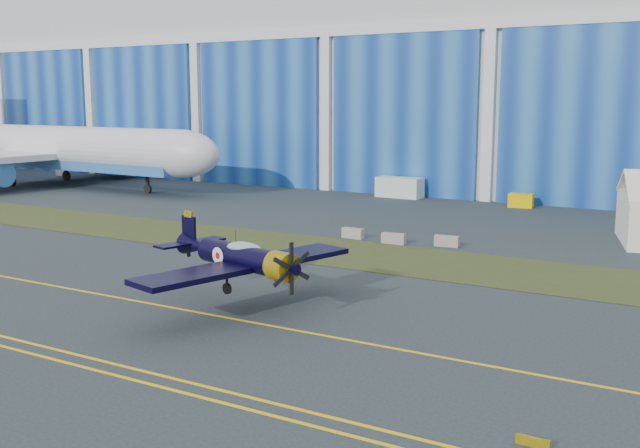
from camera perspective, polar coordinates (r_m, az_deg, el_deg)
The scene contains 15 objects.
ground at distance 47.78m, azimuth -6.50°, elevation -5.08°, with size 260.00×260.00×0.00m, color #2C373B.
grass_median at distance 59.23m, azimuth 1.70°, elevation -2.16°, with size 260.00×10.00×0.02m, color #475128.
hangar at distance 112.17m, azimuth 16.46°, elevation 10.61°, with size 220.00×45.70×30.00m.
taxiway_centreline at distance 44.04m, azimuth -10.45°, elevation -6.42°, with size 200.00×0.20×0.02m, color yellow.
edge_line_near at distance 37.77m, azimuth -20.08°, elevation -9.54°, with size 80.00×0.20×0.02m, color yellow.
edge_line_far at distance 38.36m, azimuth -18.91°, elevation -9.18°, with size 80.00×0.20×0.02m, color yellow.
guard_board_right at distance 28.08m, azimuth 15.91°, elevation -15.67°, with size 1.20×0.15×0.35m, color yellow.
warbird at distance 42.90m, azimuth -6.15°, elevation -2.49°, with size 14.75×16.47×4.16m.
jetliner at distance 112.80m, azimuth -19.94°, elevation 8.84°, with size 70.39×60.52×23.70m.
shipping_container at distance 93.04m, azimuth 6.08°, elevation 2.79°, with size 5.74×2.29×2.49m, color silver.
tug at distance 86.94m, azimuth 15.06°, elevation 1.74°, with size 2.64×1.65×1.54m, color #F6C800.
cart at distance 126.55m, azimuth -19.02°, elevation 3.79°, with size 1.98×1.19×1.19m, color white.
barrier_a at distance 65.17m, azimuth 2.53°, elevation -0.71°, with size 2.00×0.60×0.90m, color gray.
barrier_b at distance 62.95m, azimuth 5.62°, elevation -1.11°, with size 2.00×0.60×0.90m, color #A08898.
barrier_c at distance 62.38m, azimuth 9.63°, elevation -1.30°, with size 2.00×0.60×0.90m, color gray.
Camera 1 is at (28.08, -36.77, 11.92)m, focal length 42.00 mm.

